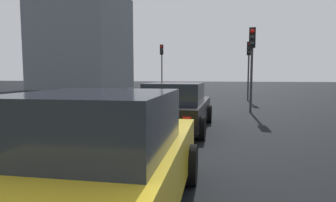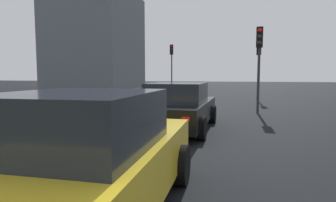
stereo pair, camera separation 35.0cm
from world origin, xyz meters
name	(u,v)px [view 2 (the right image)]	position (x,y,z in m)	size (l,w,h in m)	color
car_black_lead	(179,107)	(10.64, 0.08, 0.72)	(4.58, 2.17, 1.48)	black
car_yellow_second	(87,159)	(4.82, 0.04, 0.74)	(4.11, 2.04, 1.54)	gold
traffic_light_near_left	(259,58)	(21.62, -3.18, 2.86)	(0.32, 0.30, 3.96)	#2D2D30
traffic_light_near_right	(172,59)	(27.11, 3.97, 3.21)	(0.32, 0.30, 4.49)	#2D2D30
traffic_light_far_left	(259,51)	(15.14, -2.68, 2.78)	(0.33, 0.31, 3.86)	#2D2D30
building_facade_left	(97,41)	(36.10, 16.00, 6.17)	(11.46, 9.50, 12.35)	slate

